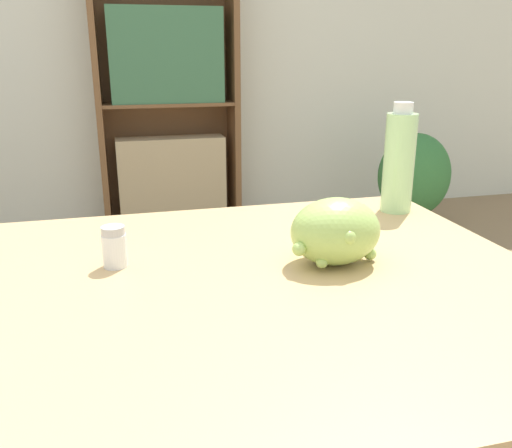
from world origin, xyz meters
name	(u,v)px	position (x,y,z in m)	size (l,w,h in m)	color
wall_back	(93,11)	(0.00, 2.62, 1.30)	(8.00, 0.05, 2.60)	silver
dining_table	(181,343)	(0.15, -0.14, 0.64)	(1.22, 0.85, 0.73)	tan
grape_bunch	(336,232)	(0.42, -0.10, 0.79)	(0.16, 0.13, 0.12)	#A8CC66
drink_bottle	(399,161)	(0.68, 0.17, 0.85)	(0.07, 0.07, 0.24)	#B7EAA3
salt_shaker	(114,247)	(0.06, -0.02, 0.77)	(0.04, 0.04, 0.07)	white
bookshelf	(169,115)	(0.39, 2.46, 0.70)	(0.85, 0.27, 1.54)	brown
potted_plant_floor	(414,180)	(1.81, 1.97, 0.33)	(0.45, 0.38, 0.61)	#70665B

